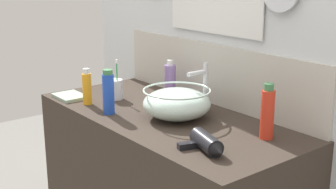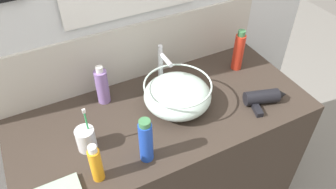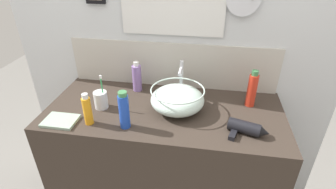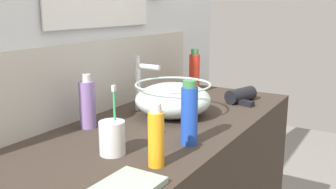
% 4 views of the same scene
% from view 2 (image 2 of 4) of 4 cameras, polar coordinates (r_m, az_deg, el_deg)
% --- Properties ---
extents(vanity_counter, '(1.36, 0.61, 0.89)m').
position_cam_2_polar(vanity_counter, '(1.82, -0.64, -13.15)').
color(vanity_counter, '#382D26').
rests_on(vanity_counter, ground).
extents(back_panel, '(2.10, 0.09, 2.36)m').
position_cam_2_polar(back_panel, '(1.55, -6.51, 12.30)').
color(back_panel, silver).
rests_on(back_panel, ground).
extents(glass_bowl_sink, '(0.30, 0.30, 0.13)m').
position_cam_2_polar(glass_bowl_sink, '(1.46, 1.67, -0.07)').
color(glass_bowl_sink, silver).
rests_on(glass_bowl_sink, vanity_counter).
extents(faucet, '(0.02, 0.12, 0.23)m').
position_cam_2_polar(faucet, '(1.53, -1.09, 5.19)').
color(faucet, silver).
rests_on(faucet, vanity_counter).
extents(hair_drier, '(0.21, 0.14, 0.07)m').
position_cam_2_polar(hair_drier, '(1.57, 16.43, -0.49)').
color(hair_drier, black).
rests_on(hair_drier, vanity_counter).
extents(toothbrush_cup, '(0.08, 0.08, 0.21)m').
position_cam_2_polar(toothbrush_cup, '(1.34, -14.08, -7.51)').
color(toothbrush_cup, silver).
rests_on(toothbrush_cup, vanity_counter).
extents(soap_dispenser, '(0.04, 0.04, 0.18)m').
position_cam_2_polar(soap_dispenser, '(1.22, -12.45, -11.72)').
color(soap_dispenser, orange).
rests_on(soap_dispenser, vanity_counter).
extents(shampoo_bottle, '(0.06, 0.06, 0.20)m').
position_cam_2_polar(shampoo_bottle, '(1.51, -11.40, 1.48)').
color(shampoo_bottle, '#8C6BB2').
rests_on(shampoo_bottle, vanity_counter).
extents(spray_bottle, '(0.05, 0.05, 0.22)m').
position_cam_2_polar(spray_bottle, '(1.71, 12.19, 7.39)').
color(spray_bottle, red).
rests_on(spray_bottle, vanity_counter).
extents(lotion_bottle, '(0.05, 0.05, 0.21)m').
position_cam_2_polar(lotion_bottle, '(1.24, -3.88, -8.05)').
color(lotion_bottle, blue).
rests_on(lotion_bottle, vanity_counter).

